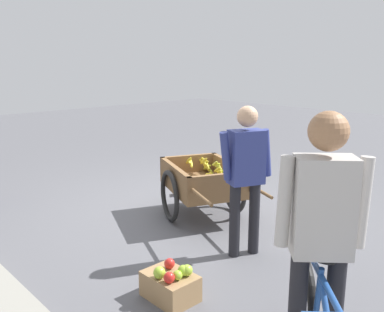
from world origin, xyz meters
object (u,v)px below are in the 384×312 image
Objects in this scene: fruit_cart at (204,183)px; cyclist_person at (322,226)px; vendor_person at (246,169)px; apple_crate at (171,284)px; dog at (243,166)px; plastic_bucket at (203,179)px.

cyclist_person reaches higher than fruit_cart.
fruit_cart is 1.24m from vendor_person.
apple_crate is (-1.18, 1.55, -0.30)m from fruit_cart.
vendor_person reaches higher than dog.
fruit_cart is 2.93m from cyclist_person.
vendor_person is 1.34m from apple_crate.
cyclist_person is 6.19× the size of plastic_bucket.
cyclist_person is at bearing 144.75° from plastic_bucket.
apple_crate is at bearing 130.54° from plastic_bucket.
apple_crate reaches higher than plastic_bucket.
vendor_person is 5.63× the size of plastic_bucket.
fruit_cart is at bearing -52.71° from apple_crate.
fruit_cart is at bearing -31.04° from cyclist_person.
cyclist_person is 4.25m from plastic_bucket.
vendor_person is 2.71m from dog.
cyclist_person reaches higher than plastic_bucket.
apple_crate is (-2.11, 2.46, 0.01)m from plastic_bucket.
dog is 2.12× the size of plastic_bucket.
dog is (0.65, -1.55, -0.17)m from fruit_cart.
cyclist_person is (-1.41, 1.02, 0.11)m from vendor_person.
dog reaches higher than apple_crate.
cyclist_person is at bearing 148.96° from fruit_cart.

